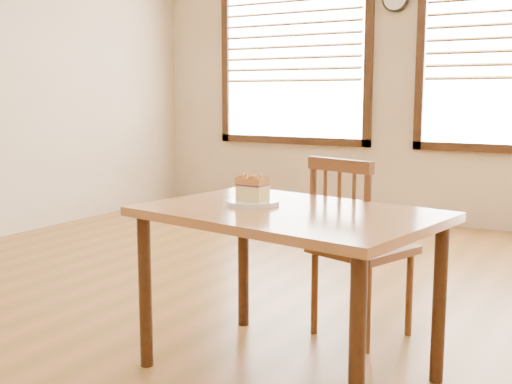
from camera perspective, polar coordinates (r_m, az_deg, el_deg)
window_left at (r=6.90m, az=3.32°, el=13.34°), size 1.76×0.10×1.96m
cafe_table_main at (r=2.80m, az=2.91°, el=-3.46°), size 1.36×1.01×0.75m
cafe_chair_main at (r=3.32m, az=9.03°, el=-4.80°), size 0.54×0.54×0.95m
plate at (r=2.90m, az=-0.30°, el=-0.95°), size 0.24×0.24×0.02m
cake_slice at (r=2.89m, az=-0.31°, el=0.43°), size 0.14×0.10×0.12m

